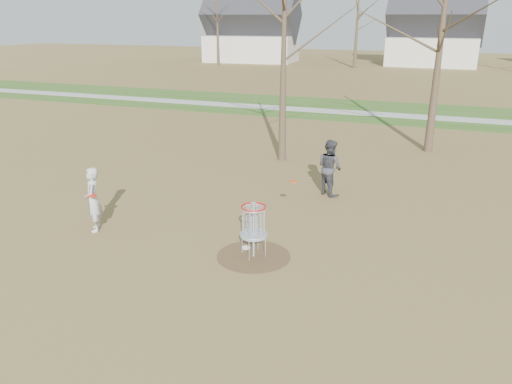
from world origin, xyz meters
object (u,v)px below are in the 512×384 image
player_standing (93,200)px  player_throwing (330,167)px  disc_golf_basket (254,222)px  disc_grounded (246,248)px

player_standing → player_throwing: (5.28, 5.10, 0.03)m
player_throwing → disc_golf_basket: 5.13m
player_standing → disc_golf_basket: size_ratio=1.31×
player_throwing → disc_grounded: bearing=114.6°
disc_golf_basket → player_standing: bearing=-179.7°
player_standing → disc_golf_basket: (4.58, 0.02, 0.03)m
disc_grounded → disc_golf_basket: (0.34, -0.35, 0.89)m
player_standing → disc_grounded: 4.35m
player_standing → disc_golf_basket: bearing=58.0°
player_throwing → disc_golf_basket: bearing=119.1°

